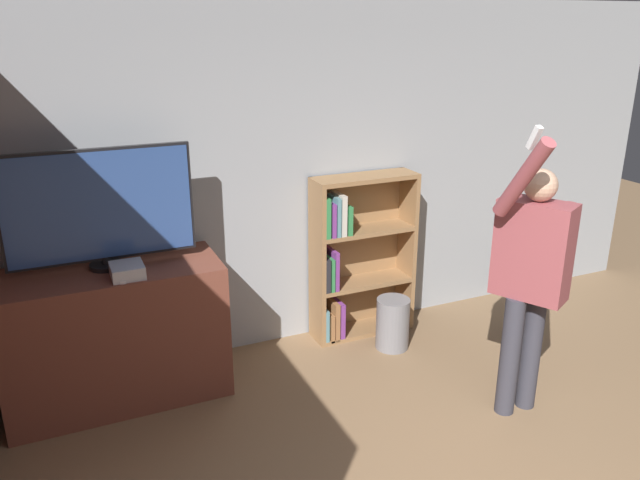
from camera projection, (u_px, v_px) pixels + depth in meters
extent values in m
cube|color=#9EA3A8|center=(310.00, 178.00, 4.95)|extent=(6.90, 0.06, 2.70)
cube|color=brown|center=(116.00, 335.00, 4.29)|extent=(1.47, 0.62, 0.97)
cylinder|color=black|center=(107.00, 265.00, 4.16)|extent=(0.22, 0.22, 0.03)
cylinder|color=black|center=(106.00, 260.00, 4.15)|extent=(0.06, 0.06, 0.05)
cube|color=black|center=(99.00, 205.00, 4.03)|extent=(1.21, 0.04, 0.74)
cube|color=#2D4C8C|center=(100.00, 206.00, 4.01)|extent=(1.17, 0.01, 0.71)
cube|color=silver|center=(127.00, 271.00, 4.01)|extent=(0.21, 0.23, 0.08)
cube|color=white|center=(123.00, 279.00, 3.96)|extent=(0.05, 0.14, 0.02)
cube|color=#997047|center=(317.00, 264.00, 5.00)|extent=(0.04, 0.28, 1.37)
cube|color=#997047|center=(406.00, 249.00, 5.32)|extent=(0.04, 0.28, 1.37)
cube|color=#997047|center=(356.00, 251.00, 5.27)|extent=(0.87, 0.01, 1.37)
cube|color=#997047|center=(361.00, 329.00, 5.38)|extent=(0.80, 0.28, 0.04)
cube|color=#997047|center=(363.00, 282.00, 5.24)|extent=(0.80, 0.28, 0.04)
cube|color=#997047|center=(364.00, 230.00, 5.08)|extent=(0.80, 0.28, 0.04)
cube|color=#997047|center=(365.00, 178.00, 4.94)|extent=(0.80, 0.28, 0.04)
cube|color=#5B8E99|center=(322.00, 322.00, 5.17)|extent=(0.03, 0.25, 0.29)
cube|color=#99663D|center=(328.00, 325.00, 5.19)|extent=(0.03, 0.22, 0.24)
cube|color=#99663D|center=(333.00, 319.00, 5.18)|extent=(0.04, 0.21, 0.33)
cube|color=#7A3889|center=(338.00, 319.00, 5.20)|extent=(0.04, 0.20, 0.32)
cube|color=#232328|center=(322.00, 272.00, 5.03)|extent=(0.04, 0.26, 0.28)
cube|color=#338447|center=(328.00, 272.00, 5.04)|extent=(0.03, 0.24, 0.28)
cube|color=#7A3889|center=(332.00, 268.00, 5.04)|extent=(0.03, 0.24, 0.33)
cube|color=#338447|center=(323.00, 216.00, 4.85)|extent=(0.04, 0.22, 0.32)
cube|color=#7A3889|center=(329.00, 219.00, 4.87)|extent=(0.03, 0.20, 0.27)
cube|color=#5B8E99|center=(334.00, 215.00, 4.88)|extent=(0.03, 0.20, 0.31)
cube|color=beige|center=(338.00, 213.00, 4.91)|extent=(0.04, 0.24, 0.33)
cube|color=#338447|center=(345.00, 218.00, 4.94)|extent=(0.04, 0.23, 0.23)
cylinder|color=#383842|center=(510.00, 356.00, 4.14)|extent=(0.13, 0.13, 0.85)
cylinder|color=#383842|center=(531.00, 351.00, 4.21)|extent=(0.13, 0.13, 0.85)
cube|color=#99474C|center=(533.00, 250.00, 3.93)|extent=(0.41, 0.51, 0.64)
sphere|color=tan|center=(541.00, 185.00, 3.79)|extent=(0.20, 0.20, 0.20)
cylinder|color=#99474C|center=(564.00, 246.00, 4.03)|extent=(0.09, 0.09, 0.58)
cylinder|color=#99474C|center=(523.00, 179.00, 3.56)|extent=(0.09, 0.41, 0.53)
cube|color=white|center=(535.00, 137.00, 3.43)|extent=(0.04, 0.09, 0.14)
cylinder|color=gray|center=(393.00, 323.00, 5.05)|extent=(0.27, 0.27, 0.43)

